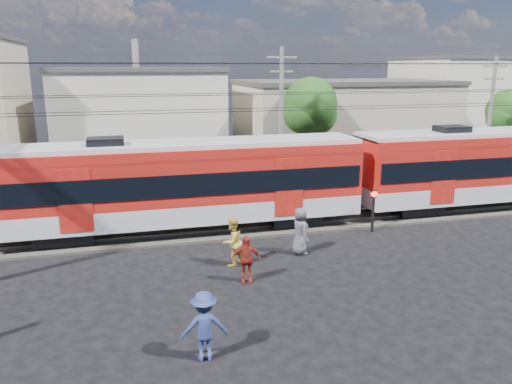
% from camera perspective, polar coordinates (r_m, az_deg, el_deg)
% --- Properties ---
extents(ground, '(120.00, 120.00, 0.00)m').
position_cam_1_polar(ground, '(15.97, -1.70, -13.38)').
color(ground, black).
rests_on(ground, ground).
extents(track_bed, '(70.00, 3.40, 0.12)m').
position_cam_1_polar(track_bed, '(23.22, -6.21, -4.30)').
color(track_bed, '#2D2823').
rests_on(track_bed, ground).
extents(rail_near, '(70.00, 0.12, 0.12)m').
position_cam_1_polar(rail_near, '(22.48, -5.92, -4.60)').
color(rail_near, '#59544C').
rests_on(rail_near, track_bed).
extents(rail_far, '(70.00, 0.12, 0.12)m').
position_cam_1_polar(rail_far, '(23.89, -6.49, -3.48)').
color(rail_far, '#59544C').
rests_on(rail_far, track_bed).
extents(commuter_train, '(50.30, 3.08, 4.17)m').
position_cam_1_polar(commuter_train, '(22.52, -7.77, 1.25)').
color(commuter_train, black).
rests_on(commuter_train, ground).
extents(building_midwest, '(12.24, 12.24, 7.30)m').
position_cam_1_polar(building_midwest, '(40.99, -13.24, 8.59)').
color(building_midwest, beige).
rests_on(building_midwest, ground).
extents(building_mideast, '(16.32, 10.20, 6.30)m').
position_cam_1_polar(building_mideast, '(41.73, 9.69, 8.17)').
color(building_mideast, tan).
rests_on(building_mideast, ground).
extents(building_east, '(10.20, 10.20, 8.30)m').
position_cam_1_polar(building_east, '(52.24, 22.21, 9.61)').
color(building_east, beige).
rests_on(building_east, ground).
extents(utility_pole_mid, '(1.80, 0.24, 8.50)m').
position_cam_1_polar(utility_pole_mid, '(30.36, 2.89, 8.77)').
color(utility_pole_mid, slate).
rests_on(utility_pole_mid, ground).
extents(utility_pole_east, '(1.80, 0.24, 8.00)m').
position_cam_1_polar(utility_pole_east, '(36.32, 25.18, 7.94)').
color(utility_pole_east, slate).
rests_on(utility_pole_east, ground).
extents(tree_near, '(3.82, 3.64, 6.72)m').
position_cam_1_polar(tree_near, '(34.31, 6.45, 9.54)').
color(tree_near, '#382619').
rests_on(tree_near, ground).
extents(tree_far, '(3.36, 3.12, 5.76)m').
position_cam_1_polar(tree_far, '(41.40, 26.92, 7.96)').
color(tree_far, '#382619').
rests_on(tree_far, ground).
extents(pedestrian_b, '(1.16, 1.11, 1.89)m').
position_cam_1_polar(pedestrian_b, '(18.97, -2.72, -5.69)').
color(pedestrian_b, gold).
rests_on(pedestrian_b, ground).
extents(pedestrian_c, '(1.23, 0.73, 1.89)m').
position_cam_1_polar(pedestrian_c, '(13.26, -5.94, -15.01)').
color(pedestrian_c, navy).
rests_on(pedestrian_c, ground).
extents(pedestrian_d, '(1.08, 0.63, 1.72)m').
position_cam_1_polar(pedestrian_d, '(17.52, -1.15, -7.69)').
color(pedestrian_d, maroon).
rests_on(pedestrian_d, ground).
extents(pedestrian_e, '(0.74, 1.02, 1.93)m').
position_cam_1_polar(pedestrian_e, '(20.16, 5.06, -4.45)').
color(pedestrian_e, '#49494E').
rests_on(pedestrian_e, ground).
extents(car_silver, '(3.87, 1.98, 1.26)m').
position_cam_1_polar(car_silver, '(35.99, 24.90, 2.03)').
color(car_silver, silver).
rests_on(car_silver, ground).
extents(crossing_signal, '(0.29, 0.29, 1.97)m').
position_cam_1_polar(crossing_signal, '(23.22, 13.29, -1.23)').
color(crossing_signal, black).
rests_on(crossing_signal, ground).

